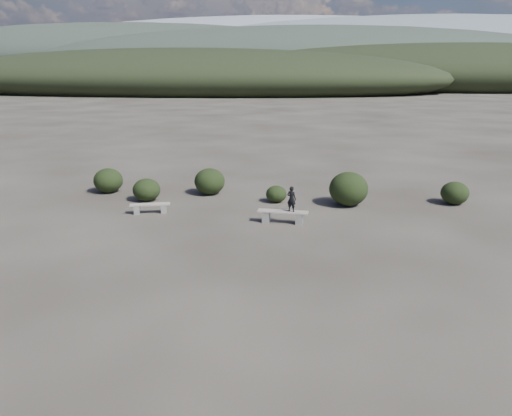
# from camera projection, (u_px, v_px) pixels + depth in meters

# --- Properties ---
(ground) EXTENTS (1200.00, 1200.00, 0.00)m
(ground) POSITION_uv_depth(u_px,v_px,m) (217.00, 280.00, 13.94)
(ground) COLOR #2D2823
(ground) RESTS_ON ground
(bench_left) EXTENTS (1.62, 0.73, 0.40)m
(bench_left) POSITION_uv_depth(u_px,v_px,m) (150.00, 208.00, 20.02)
(bench_left) COLOR slate
(bench_left) RESTS_ON ground
(bench_right) EXTENTS (1.93, 0.55, 0.48)m
(bench_right) POSITION_uv_depth(u_px,v_px,m) (283.00, 216.00, 18.79)
(bench_right) COLOR slate
(bench_right) RESTS_ON ground
(seated_person) EXTENTS (0.42, 0.35, 0.97)m
(seated_person) POSITION_uv_depth(u_px,v_px,m) (292.00, 199.00, 18.54)
(seated_person) COLOR black
(seated_person) RESTS_ON bench_right
(shrub_a) EXTENTS (1.20, 1.20, 0.98)m
(shrub_a) POSITION_uv_depth(u_px,v_px,m) (147.00, 190.00, 21.79)
(shrub_a) COLOR black
(shrub_a) RESTS_ON ground
(shrub_b) EXTENTS (1.40, 1.40, 1.20)m
(shrub_b) POSITION_uv_depth(u_px,v_px,m) (210.00, 181.00, 22.86)
(shrub_b) COLOR black
(shrub_b) RESTS_ON ground
(shrub_c) EXTENTS (0.91, 0.91, 0.73)m
(shrub_c) POSITION_uv_depth(u_px,v_px,m) (276.00, 194.00, 21.60)
(shrub_c) COLOR black
(shrub_c) RESTS_ON ground
(shrub_d) EXTENTS (1.64, 1.64, 1.43)m
(shrub_d) POSITION_uv_depth(u_px,v_px,m) (349.00, 189.00, 21.02)
(shrub_d) COLOR black
(shrub_d) RESTS_ON ground
(shrub_e) EXTENTS (1.17, 1.17, 0.97)m
(shrub_e) POSITION_uv_depth(u_px,v_px,m) (455.00, 193.00, 21.26)
(shrub_e) COLOR black
(shrub_e) RESTS_ON ground
(shrub_f) EXTENTS (1.34, 1.34, 1.13)m
(shrub_f) POSITION_uv_depth(u_px,v_px,m) (108.00, 180.00, 23.18)
(shrub_f) COLOR black
(shrub_f) RESTS_ON ground
(mountain_ridges) EXTENTS (500.00, 400.00, 56.00)m
(mountain_ridges) POSITION_uv_depth(u_px,v_px,m) (298.00, 55.00, 335.17)
(mountain_ridges) COLOR black
(mountain_ridges) RESTS_ON ground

